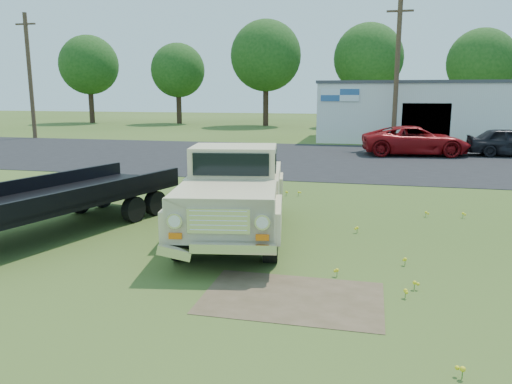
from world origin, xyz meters
The scene contains 16 objects.
ground centered at (0.00, 0.00, 0.00)m, with size 140.00×140.00×0.00m, color #354E19.
asphalt_lot centered at (0.00, 15.00, 0.00)m, with size 90.00×14.00×0.02m, color black.
dirt_patch_a centered at (1.50, -3.00, 0.00)m, with size 3.00×2.00×0.01m, color brown.
dirt_patch_b centered at (-2.00, 3.50, 0.00)m, with size 2.20×1.60×0.01m, color brown.
commercial_building centered at (6.00, 26.99, 2.10)m, with size 14.20×8.20×4.15m.
utility_pole_west centered at (-22.00, 22.00, 4.60)m, with size 1.60×0.30×9.00m.
utility_pole_mid centered at (4.00, 22.00, 4.60)m, with size 1.60×0.30×9.00m.
treeline_a centered at (-28.00, 40.00, 6.30)m, with size 6.40×6.40×9.52m.
treeline_b centered at (-18.00, 41.00, 5.67)m, with size 5.76×5.76×8.57m.
treeline_c centered at (-8.00, 39.50, 6.93)m, with size 7.04×7.04×10.47m.
treeline_d centered at (2.00, 40.50, 6.62)m, with size 6.72×6.72×10.00m.
treeline_e centered at (12.00, 39.00, 5.98)m, with size 6.08×6.08×9.04m.
vintage_pickup_truck centered at (-0.43, 0.37, 1.09)m, with size 2.33×6.00×2.18m, color #D1C18C, non-canonical shape.
flatbed_trailer centered at (-4.79, -0.17, 0.97)m, with size 2.37×7.12×1.94m, color black, non-canonical shape.
red_pickup centered at (4.98, 17.58, 0.78)m, with size 2.60×5.65×1.57m, color maroon.
dark_sedan centered at (9.95, 18.24, 0.76)m, with size 1.80×4.47×1.52m, color black.
Camera 1 is at (2.69, -10.80, 3.40)m, focal length 35.00 mm.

